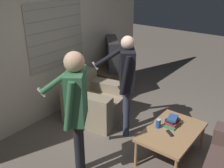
% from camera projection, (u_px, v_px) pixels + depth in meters
% --- Properties ---
extents(ground_plane, '(16.00, 16.00, 0.00)m').
position_uv_depth(ground_plane, '(148.00, 158.00, 3.66)').
color(ground_plane, '#665B51').
extents(wall_back, '(5.20, 0.08, 2.55)m').
position_uv_depth(wall_back, '(45.00, 45.00, 4.27)').
color(wall_back, beige).
rests_on(wall_back, ground_plane).
extents(armchair_beige, '(1.02, 1.01, 0.75)m').
position_uv_depth(armchair_beige, '(94.00, 102.00, 4.54)').
color(armchair_beige, gray).
rests_on(armchair_beige, ground_plane).
extents(coffee_table, '(0.97, 0.64, 0.44)m').
position_uv_depth(coffee_table, '(172.00, 133.00, 3.52)').
color(coffee_table, '#9E754C').
rests_on(coffee_table, ground_plane).
extents(tv_stand, '(0.99, 0.49, 0.57)m').
position_uv_depth(tv_stand, '(112.00, 80.00, 5.48)').
color(tv_stand, '#4C3D2D').
rests_on(tv_stand, ground_plane).
extents(tv, '(0.73, 0.69, 0.59)m').
position_uv_depth(tv, '(112.00, 53.00, 5.25)').
color(tv, '#2D2D33').
rests_on(tv, tv_stand).
extents(person_left_standing, '(0.52, 0.77, 1.63)m').
position_uv_depth(person_left_standing, '(76.00, 102.00, 2.97)').
color(person_left_standing, black).
rests_on(person_left_standing, ground_plane).
extents(person_right_standing, '(0.53, 0.79, 1.57)m').
position_uv_depth(person_right_standing, '(126.00, 75.00, 3.84)').
color(person_right_standing, '#33384C').
rests_on(person_right_standing, ground_plane).
extents(book_stack, '(0.23, 0.18, 0.13)m').
position_uv_depth(book_stack, '(173.00, 122.00, 3.60)').
color(book_stack, '#33754C').
rests_on(book_stack, coffee_table).
extents(soda_can, '(0.07, 0.07, 0.13)m').
position_uv_depth(soda_can, '(158.00, 123.00, 3.55)').
color(soda_can, '#194C9E').
rests_on(soda_can, coffee_table).
extents(spare_remote, '(0.11, 0.13, 0.02)m').
position_uv_depth(spare_remote, '(170.00, 133.00, 3.43)').
color(spare_remote, black).
rests_on(spare_remote, coffee_table).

